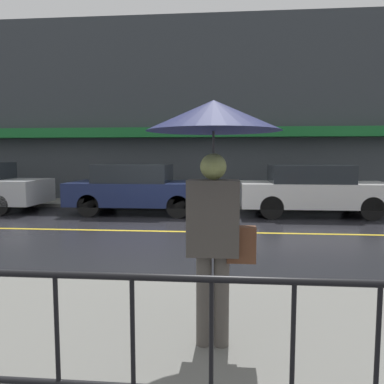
{
  "coord_description": "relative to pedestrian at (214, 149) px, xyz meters",
  "views": [
    {
      "loc": [
        1.61,
        -8.43,
        1.72
      ],
      "look_at": [
        1.09,
        -2.51,
        1.16
      ],
      "focal_mm": 35.0,
      "sensor_mm": 36.0,
      "label": 1
    }
  ],
  "objects": [
    {
      "name": "ground_plane",
      "position": [
        -1.52,
        5.35,
        -1.78
      ],
      "size": [
        80.0,
        80.0,
        0.0
      ],
      "primitive_type": "plane",
      "color": "black"
    },
    {
      "name": "sidewalk_near",
      "position": [
        -1.52,
        -0.01,
        -1.73
      ],
      "size": [
        28.0,
        3.17,
        0.11
      ],
      "color": "slate",
      "rests_on": "ground_plane"
    },
    {
      "name": "sidewalk_far",
      "position": [
        -1.52,
        10.0,
        -1.73
      ],
      "size": [
        28.0,
        1.74,
        0.11
      ],
      "color": "slate",
      "rests_on": "ground_plane"
    },
    {
      "name": "lane_marking",
      "position": [
        -1.52,
        5.35,
        -1.78
      ],
      "size": [
        25.2,
        0.12,
        0.01
      ],
      "color": "gold",
      "rests_on": "ground_plane"
    },
    {
      "name": "building_storefront",
      "position": [
        -1.52,
        11.0,
        1.61
      ],
      "size": [
        28.0,
        0.85,
        6.88
      ],
      "color": "#383D42",
      "rests_on": "ground_plane"
    },
    {
      "name": "pedestrian",
      "position": [
        0.0,
        0.0,
        0.0
      ],
      "size": [
        1.1,
        1.1,
        2.06
      ],
      "color": "#4C4742",
      "rests_on": "sidewalk_near"
    },
    {
      "name": "car_navy",
      "position": [
        -2.55,
        8.11,
        -1.03
      ],
      "size": [
        4.17,
        1.9,
        1.49
      ],
      "color": "#19234C",
      "rests_on": "ground_plane"
    },
    {
      "name": "car_white",
      "position": [
        2.67,
        8.11,
        -1.03
      ],
      "size": [
        4.3,
        1.81,
        1.48
      ],
      "color": "silver",
      "rests_on": "ground_plane"
    }
  ]
}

